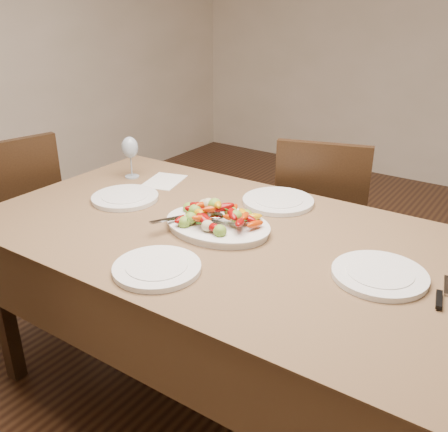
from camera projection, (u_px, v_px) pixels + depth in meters
The scene contains 14 objects.
floor at pixel (272, 382), 2.17m from camera, with size 6.00×6.00×0.00m, color #351E10.
dining_table at pixel (224, 319), 1.95m from camera, with size 1.84×1.04×0.76m, color brown.
chair_far at pixel (322, 224), 2.53m from camera, with size 0.42×0.42×0.95m, color black, non-canonical shape.
chair_left at pixel (10, 224), 2.53m from camera, with size 0.42×0.42×0.95m, color black, non-canonical shape.
serving_platter at pixel (217, 227), 1.81m from camera, with size 0.39×0.29×0.02m, color white.
roasted_vegetables at pixel (217, 212), 1.79m from camera, with size 0.32×0.22×0.09m, color #750505, non-canonical shape.
serving_spoon at pixel (197, 217), 1.80m from camera, with size 0.28×0.06×0.03m, color #9EA0A8, non-canonical shape.
plate_left at pixel (125, 198), 2.08m from camera, with size 0.28×0.28×0.02m, color white.
plate_right at pixel (379, 275), 1.50m from camera, with size 0.29×0.29×0.02m, color white.
plate_far at pixel (278, 201), 2.04m from camera, with size 0.29×0.29×0.02m, color white.
plate_near at pixel (157, 268), 1.54m from camera, with size 0.27×0.27×0.02m, color white.
wine_glass at pixel (131, 156), 2.30m from camera, with size 0.08×0.08×0.20m, color #8C99A5, non-canonical shape.
menu_card at pixel (164, 181), 2.29m from camera, with size 0.15×0.21×0.00m, color silver.
table_knife at pixel (442, 294), 1.42m from camera, with size 0.02×0.20×0.01m, color #9EA0A8, non-canonical shape.
Camera 1 is at (0.80, -1.51, 1.54)m, focal length 40.00 mm.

